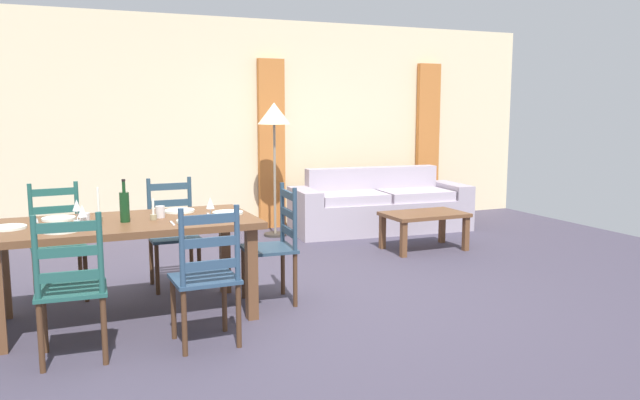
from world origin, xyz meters
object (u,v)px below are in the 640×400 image
(dining_chair_near_right, at_px, (206,276))
(wine_glass_far_left, at_px, (77,206))
(wine_glass_near_right, at_px, (210,204))
(coffee_cup_secondary, at_px, (85,219))
(standing_lamp, at_px, (274,122))
(couch, at_px, (379,208))
(dining_table, at_px, (126,232))
(wine_glass_near_left, at_px, (82,212))
(dining_chair_far_right, at_px, (173,233))
(coffee_table, at_px, (424,218))
(dining_chair_head_east, at_px, (275,245))
(wine_bottle, at_px, (125,206))
(dining_chair_far_left, at_px, (58,242))
(coffee_cup_primary, at_px, (160,212))
(dining_chair_near_left, at_px, (71,288))

(dining_chair_near_right, xyz_separation_m, wine_glass_far_left, (-0.74, 0.92, 0.38))
(wine_glass_near_right, height_order, coffee_cup_secondary, wine_glass_near_right)
(coffee_cup_secondary, height_order, standing_lamp, standing_lamp)
(couch, height_order, standing_lamp, standing_lamp)
(dining_table, relative_size, wine_glass_near_right, 11.80)
(dining_table, bearing_deg, wine_glass_near_left, -152.49)
(dining_chair_far_right, relative_size, standing_lamp, 0.59)
(dining_chair_near_right, relative_size, coffee_table, 1.07)
(wine_glass_near_right, relative_size, standing_lamp, 0.10)
(dining_chair_head_east, bearing_deg, wine_glass_near_right, -168.83)
(coffee_table, bearing_deg, standing_lamp, 132.12)
(dining_chair_far_right, bearing_deg, wine_bottle, -120.85)
(dining_chair_far_left, distance_m, dining_chair_far_right, 0.95)
(wine_glass_near_right, bearing_deg, wine_glass_near_left, -179.49)
(dining_table, relative_size, wine_bottle, 6.01)
(wine_bottle, bearing_deg, wine_glass_far_left, 149.50)
(coffee_cup_primary, relative_size, couch, 0.04)
(wine_glass_near_left, relative_size, wine_glass_near_right, 1.00)
(dining_chair_head_east, relative_size, coffee_cup_secondary, 10.67)
(dining_table, relative_size, wine_glass_near_left, 11.80)
(coffee_cup_primary, relative_size, coffee_cup_secondary, 1.00)
(wine_glass_near_right, height_order, standing_lamp, standing_lamp)
(wine_glass_near_left, xyz_separation_m, coffee_cup_secondary, (0.02, 0.07, -0.07))
(dining_chair_head_east, xyz_separation_m, wine_glass_near_right, (-0.55, -0.11, 0.38))
(coffee_cup_primary, bearing_deg, wine_glass_far_left, 170.03)
(dining_chair_near_right, xyz_separation_m, dining_chair_head_east, (0.74, 0.74, 0.00))
(dining_table, relative_size, dining_chair_head_east, 1.98)
(wine_bottle, bearing_deg, dining_chair_far_right, 59.15)
(wine_glass_near_right, bearing_deg, coffee_cup_primary, 152.12)
(dining_chair_head_east, height_order, wine_glass_near_left, dining_chair_head_east)
(dining_chair_far_left, relative_size, dining_chair_far_right, 1.00)
(wine_glass_near_left, bearing_deg, wine_glass_near_right, 0.51)
(dining_table, relative_size, dining_chair_far_left, 1.98)
(dining_chair_near_left, bearing_deg, coffee_table, 26.11)
(dining_table, xyz_separation_m, dining_chair_far_right, (0.49, 0.77, -0.19))
(dining_chair_near_right, distance_m, coffee_cup_primary, 0.89)
(dining_chair_near_left, xyz_separation_m, dining_chair_far_right, (0.90, 1.49, 0.00))
(wine_glass_near_right, bearing_deg, dining_chair_far_right, 97.40)
(dining_chair_far_right, bearing_deg, dining_chair_far_left, 179.04)
(dining_chair_near_left, distance_m, dining_chair_head_east, 1.71)
(dining_chair_near_left, height_order, wine_glass_near_left, dining_chair_near_left)
(wine_glass_near_left, bearing_deg, dining_table, 27.51)
(wine_glass_near_left, bearing_deg, dining_chair_far_right, 49.69)
(wine_glass_near_left, relative_size, coffee_table, 0.18)
(wine_glass_near_left, bearing_deg, coffee_table, 19.38)
(dining_chair_far_left, relative_size, wine_glass_far_left, 5.96)
(dining_chair_far_left, xyz_separation_m, coffee_table, (3.79, 0.33, -0.12))
(dining_chair_near_left, xyz_separation_m, wine_glass_near_left, (0.12, 0.56, 0.38))
(dining_chair_far_left, height_order, standing_lamp, standing_lamp)
(dining_chair_near_right, relative_size, dining_chair_far_right, 1.00)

